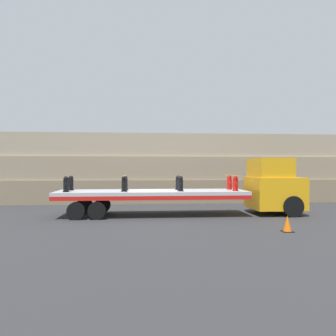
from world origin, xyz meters
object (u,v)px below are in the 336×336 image
at_px(fire_hydrant_black_near_0, 66,184).
at_px(fire_hydrant_black_far_0, 71,183).
at_px(fire_hydrant_black_near_2, 181,184).
at_px(traffic_cone, 287,224).
at_px(fire_hydrant_black_near_1, 124,184).
at_px(fire_hydrant_black_far_2, 178,183).
at_px(fire_hydrant_red_far_3, 229,183).
at_px(flatbed_trailer, 143,195).
at_px(truck_cab, 275,187).
at_px(fire_hydrant_black_far_1, 125,183).
at_px(fire_hydrant_red_near_3, 235,184).

distance_m(fire_hydrant_black_near_0, fire_hydrant_black_far_0, 1.11).
relative_size(fire_hydrant_black_near_2, traffic_cone, 1.23).
bearing_deg(fire_hydrant_black_near_0, traffic_cone, -24.64).
xyz_separation_m(fire_hydrant_black_near_1, fire_hydrant_black_near_2, (2.78, 0.00, 0.00)).
bearing_deg(fire_hydrant_black_far_2, fire_hydrant_red_far_3, 0.00).
distance_m(fire_hydrant_black_far_0, fire_hydrant_black_far_2, 5.56).
height_order(fire_hydrant_black_near_2, traffic_cone, fire_hydrant_black_near_2).
bearing_deg(fire_hydrant_black_far_0, traffic_cone, -30.15).
relative_size(fire_hydrant_red_far_3, traffic_cone, 1.23).
xyz_separation_m(flatbed_trailer, fire_hydrant_black_near_1, (-0.90, -0.56, 0.58)).
height_order(truck_cab, fire_hydrant_black_far_0, truck_cab).
relative_size(flatbed_trailer, fire_hydrant_black_near_2, 12.58).
height_order(fire_hydrant_black_far_1, traffic_cone, fire_hydrant_black_far_1).
distance_m(fire_hydrant_black_far_1, fire_hydrant_red_far_3, 5.56).
distance_m(fire_hydrant_black_near_1, traffic_cone, 7.70).
distance_m(flatbed_trailer, fire_hydrant_black_far_0, 3.77).
relative_size(flatbed_trailer, fire_hydrant_black_far_2, 12.58).
height_order(fire_hydrant_black_far_0, fire_hydrant_black_far_1, same).
bearing_deg(fire_hydrant_black_far_1, fire_hydrant_black_near_2, -21.82).
xyz_separation_m(fire_hydrant_black_near_0, fire_hydrant_black_far_2, (5.56, 1.11, 0.00)).
relative_size(fire_hydrant_black_near_1, fire_hydrant_red_far_3, 1.00).
bearing_deg(fire_hydrant_black_far_0, fire_hydrant_red_near_3, -7.60).
height_order(fire_hydrant_red_far_3, traffic_cone, fire_hydrant_red_far_3).
bearing_deg(fire_hydrant_black_far_2, truck_cab, -6.25).
height_order(fire_hydrant_black_near_0, fire_hydrant_black_far_2, same).
bearing_deg(fire_hydrant_black_near_2, fire_hydrant_black_far_2, 90.00).
relative_size(truck_cab, flatbed_trailer, 0.31).
relative_size(fire_hydrant_black_far_0, fire_hydrant_red_far_3, 1.00).
relative_size(fire_hydrant_black_far_1, fire_hydrant_red_near_3, 1.00).
bearing_deg(traffic_cone, fire_hydrant_black_far_0, 149.85).
bearing_deg(fire_hydrant_black_far_1, traffic_cone, -39.90).
bearing_deg(fire_hydrant_black_far_0, fire_hydrant_black_far_2, 0.00).
bearing_deg(fire_hydrant_black_near_0, fire_hydrant_black_far_0, 90.00).
relative_size(fire_hydrant_black_far_2, fire_hydrant_red_near_3, 1.00).
distance_m(fire_hydrant_black_far_1, fire_hydrant_red_near_3, 5.67).
bearing_deg(truck_cab, fire_hydrant_black_far_0, 177.01).
height_order(flatbed_trailer, fire_hydrant_black_far_1, fire_hydrant_black_far_1).
relative_size(fire_hydrant_black_near_0, fire_hydrant_black_near_1, 1.00).
relative_size(fire_hydrant_black_far_2, fire_hydrant_red_far_3, 1.00).
distance_m(fire_hydrant_black_far_0, fire_hydrant_black_near_1, 3.00).
bearing_deg(fire_hydrant_black_far_2, fire_hydrant_black_near_0, -168.68).
bearing_deg(traffic_cone, truck_cab, 72.06).
bearing_deg(fire_hydrant_black_near_2, fire_hydrant_red_far_3, 21.82).
xyz_separation_m(fire_hydrant_black_near_0, traffic_cone, (9.11, -4.18, -1.32)).
xyz_separation_m(fire_hydrant_black_near_2, fire_hydrant_black_far_2, (0.00, 1.11, 0.00)).
height_order(fire_hydrant_black_far_0, fire_hydrant_black_near_1, same).
bearing_deg(fire_hydrant_red_far_3, fire_hydrant_black_far_2, 180.00).
xyz_separation_m(flatbed_trailer, fire_hydrant_black_far_1, (-0.90, 0.56, 0.58)).
distance_m(fire_hydrant_red_near_3, traffic_cone, 4.45).
bearing_deg(flatbed_trailer, truck_cab, 0.00).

